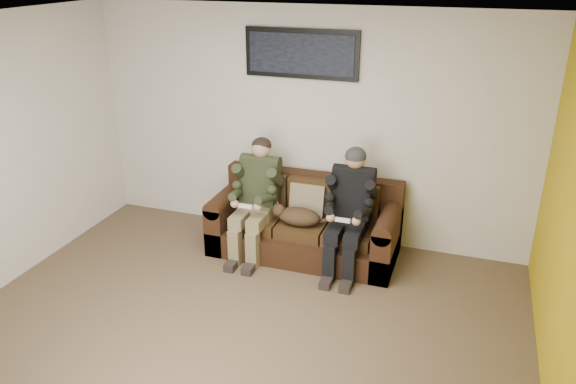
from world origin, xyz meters
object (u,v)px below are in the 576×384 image
at_px(person_right, 350,204).
at_px(cat, 297,216).
at_px(framed_poster, 301,54).
at_px(person_left, 256,192).
at_px(sofa, 306,225).

height_order(person_right, cat, person_right).
bearing_deg(framed_poster, person_right, -38.05).
bearing_deg(person_left, sofa, 17.97).
relative_size(sofa, cat, 3.06).
xyz_separation_m(cat, framed_poster, (-0.16, 0.60, 1.60)).
height_order(sofa, framed_poster, framed_poster).
distance_m(sofa, cat, 0.29).
bearing_deg(sofa, person_right, -17.93).
distance_m(sofa, person_left, 0.67).
bearing_deg(person_left, cat, -4.83).
bearing_deg(cat, sofa, 79.69).
height_order(person_left, framed_poster, framed_poster).
distance_m(person_left, person_right, 1.03).
height_order(person_left, person_right, person_right).
height_order(person_right, framed_poster, framed_poster).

